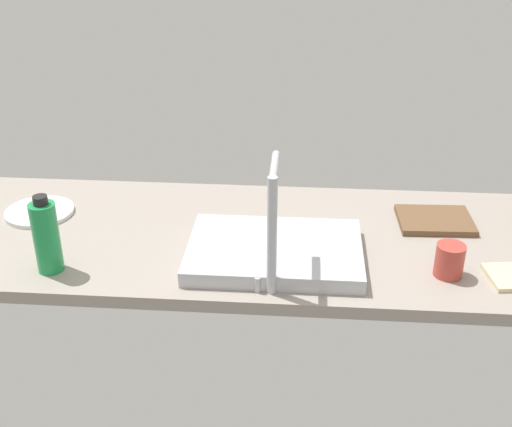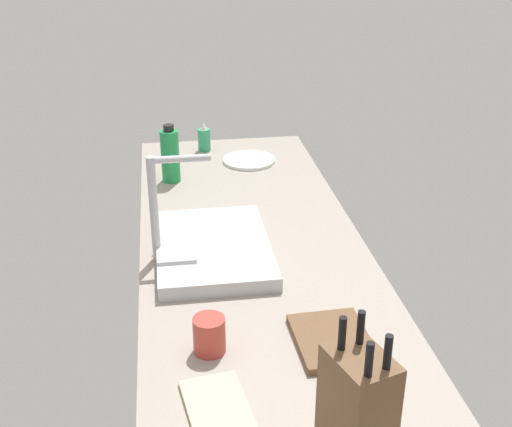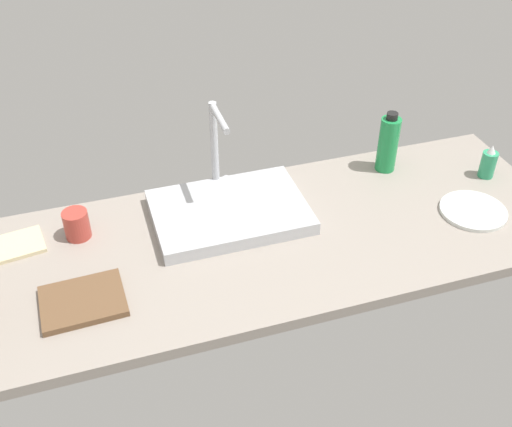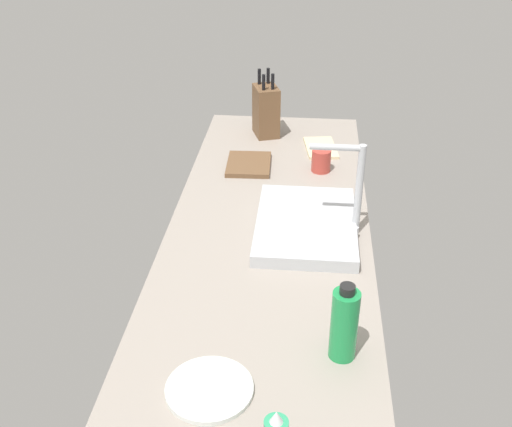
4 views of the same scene
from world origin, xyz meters
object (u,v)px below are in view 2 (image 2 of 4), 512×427
Objects in this scene: knife_block at (358,404)px; faucet at (161,199)px; water_bottle at (170,155)px; coffee_mug at (209,335)px; cutting_board at (332,340)px; soap_bottle at (204,139)px; sink_basin at (213,248)px; dinner_plate at (249,160)px; dish_towel at (218,410)px.

faucet is at bearing 4.67° from knife_block.
faucet reaches higher than water_bottle.
coffee_mug is (-44.32, -9.13, -14.18)cm from faucet.
knife_block is 34.32cm from cutting_board.
soap_bottle is (165.16, 15.00, -6.01)cm from knife_block.
soap_bottle reaches higher than coffee_mug.
dinner_plate is (71.48, -20.28, -1.46)cm from sink_basin.
sink_basin is 1.49× the size of faucet.
sink_basin is 21.52cm from faucet.
knife_block is 2.38× the size of soap_bottle.
soap_bottle is at bearing -3.88° from coffee_mug.
soap_bottle is at bearing -11.71° from faucet.
dinner_plate is 2.34× the size of coffee_mug.
cutting_board is 134.07cm from soap_bottle.
faucet reaches higher than sink_basin.
knife_block is 3.24× the size of coffee_mug.
knife_block is 150.26cm from dinner_plate.
knife_block reaches higher than dish_towel.
soap_bottle reaches higher than cutting_board.
cutting_board is at bearing -162.01° from water_bottle.
water_bottle is 1.02× the size of dish_towel.
dinner_plate is at bearing -12.16° from coffee_mug.
sink_basin is 5.31× the size of coffee_mug.
cutting_board is at bearing -171.78° from soap_bottle.
dish_towel is 20.59cm from coffee_mug.
sink_basin is 51.50cm from cutting_board.
dinner_plate is (-15.26, -16.11, -4.38)cm from soap_bottle.
knife_block is at bearing -174.81° from soap_bottle.
water_bottle is (-29.84, 14.20, 4.79)cm from soap_bottle.
sink_basin is at bearing -4.52° from knife_block.
soap_bottle is 1.36× the size of coffee_mug.
water_bottle is 101.80cm from coffee_mug.
cutting_board is (32.53, -4.17, -10.09)cm from knife_block.
faucet is 81.48cm from dinner_plate.
dish_towel is (-151.61, 8.90, -4.38)cm from soap_bottle.
coffee_mug is (33.80, 23.91, -6.67)cm from knife_block.
dish_towel is at bearing 175.83° from sink_basin.
dinner_plate is (14.58, -30.30, -9.17)cm from water_bottle.
sink_basin is 86.89cm from soap_bottle.
coffee_mug is (20.25, 0.01, 3.72)cm from dish_towel.
sink_basin reaches higher than cutting_board.
soap_bottle is 151.94cm from dish_towel.
cutting_board is at bearing -92.59° from coffee_mug.
cutting_board is 117.41cm from dinner_plate.
faucet is 67.63cm from dish_towel.
soap_bottle is at bearing -25.44° from water_bottle.
dinner_plate is at bearing -15.84° from sink_basin.
cutting_board is 33.89cm from dish_towel.
cutting_board is (-45.59, -37.22, -17.60)cm from faucet.
coffee_mug is (-101.52, -5.28, -5.45)cm from water_bottle.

